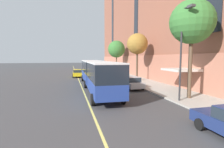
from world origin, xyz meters
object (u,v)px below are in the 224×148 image
object	(u,v)px
street_lamp	(183,46)
street_tree_mid_block	(192,22)
parked_car_silver_0	(132,83)
street_tree_far_uptown	(137,44)
city_bus	(96,73)
street_tree_far_downtown	(117,49)
fire_hydrant	(137,82)
taxi_cab	(77,73)
parked_car_navy_1	(107,73)

from	to	relation	value
street_lamp	street_tree_mid_block	bearing A→B (deg)	30.33
parked_car_silver_0	street_tree_far_uptown	xyz separation A→B (m)	(3.29, 6.56, 5.41)
city_bus	street_tree_far_downtown	bearing A→B (deg)	67.53
city_bus	street_tree_mid_block	size ratio (longest dim) A/B	2.09
street_tree_far_uptown	fire_hydrant	distance (m)	7.16
parked_car_silver_0	taxi_cab	world-z (taller)	same
parked_car_silver_0	street_tree_mid_block	size ratio (longest dim) A/B	0.48
city_bus	street_tree_far_uptown	distance (m)	10.28
fire_hydrant	street_tree_mid_block	bearing A→B (deg)	-80.16
parked_car_navy_1	street_tree_far_uptown	xyz separation A→B (m)	(3.19, -9.24, 5.41)
street_tree_mid_block	fire_hydrant	xyz separation A→B (m)	(-1.59, 9.18, -6.66)
street_tree_far_uptown	street_tree_far_downtown	distance (m)	13.20
street_tree_mid_block	street_tree_far_downtown	distance (m)	26.43
street_tree_mid_block	fire_hydrant	size ratio (longest dim) A/B	12.57
parked_car_silver_0	street_lamp	bearing A→B (deg)	-76.54
parked_car_silver_0	fire_hydrant	xyz separation A→B (m)	(1.70, 2.53, -0.29)
city_bus	taxi_cab	xyz separation A→B (m)	(-1.73, 14.63, -1.27)
parked_car_silver_0	fire_hydrant	distance (m)	3.06
street_tree_far_uptown	fire_hydrant	xyz separation A→B (m)	(-1.59, -4.02, -5.70)
parked_car_navy_1	taxi_cab	distance (m)	6.23
parked_car_navy_1	street_tree_far_downtown	size ratio (longest dim) A/B	0.59
street_tree_far_uptown	city_bus	bearing A→B (deg)	-144.92
taxi_cab	street_tree_mid_block	size ratio (longest dim) A/B	0.52
city_bus	street_tree_far_uptown	world-z (taller)	street_tree_far_uptown
city_bus	parked_car_silver_0	distance (m)	4.73
city_bus	street_tree_mid_block	world-z (taller)	street_tree_mid_block
taxi_cab	street_tree_far_downtown	bearing A→B (deg)	22.86
parked_car_silver_0	parked_car_navy_1	size ratio (longest dim) A/B	0.94
parked_car_silver_0	street_tree_far_downtown	distance (m)	20.70
parked_car_navy_1	fire_hydrant	world-z (taller)	parked_car_navy_1
street_tree_mid_block	fire_hydrant	bearing A→B (deg)	99.84
street_tree_far_uptown	street_lamp	xyz separation A→B (m)	(-1.49, -14.08, -1.24)
parked_car_silver_0	fire_hydrant	bearing A→B (deg)	56.13
street_tree_far_uptown	street_lamp	bearing A→B (deg)	-96.05
street_tree_mid_block	street_tree_far_uptown	xyz separation A→B (m)	(-0.00, 13.20, -0.96)
street_lamp	fire_hydrant	size ratio (longest dim) A/B	11.10
parked_car_navy_1	street_tree_mid_block	distance (m)	23.54
parked_car_navy_1	street_tree_mid_block	bearing A→B (deg)	-81.90
street_tree_far_uptown	fire_hydrant	world-z (taller)	street_tree_far_uptown
parked_car_navy_1	street_tree_mid_block	xyz separation A→B (m)	(3.19, -22.44, 6.37)
taxi_cab	fire_hydrant	distance (m)	15.40
parked_car_silver_0	street_tree_mid_block	xyz separation A→B (m)	(3.29, -6.65, 6.37)
parked_car_silver_0	street_tree_far_uptown	bearing A→B (deg)	63.34
street_tree_far_downtown	parked_car_navy_1	bearing A→B (deg)	-128.85
city_bus	street_tree_far_downtown	xyz separation A→B (m)	(7.70, 18.61, 3.94)
city_bus	street_lamp	size ratio (longest dim) A/B	2.37
street_tree_far_uptown	street_lamp	size ratio (longest dim) A/B	0.98
parked_car_navy_1	fire_hydrant	distance (m)	13.36
parked_car_silver_0	street_tree_far_downtown	size ratio (longest dim) A/B	0.55
taxi_cab	street_lamp	bearing A→B (deg)	-71.20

